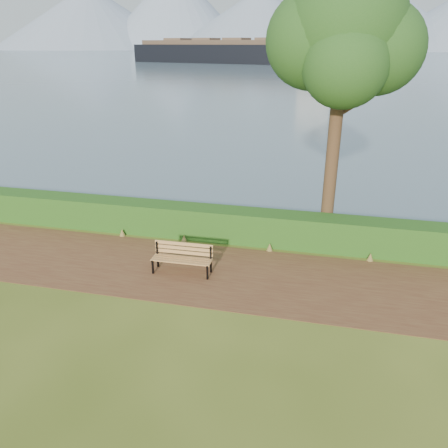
# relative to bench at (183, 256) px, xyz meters

# --- Properties ---
(ground) EXTENTS (140.00, 140.00, 0.00)m
(ground) POSITION_rel_bench_xyz_m (0.54, -0.21, -0.47)
(ground) COLOR #445618
(ground) RESTS_ON ground
(path) EXTENTS (40.00, 3.40, 0.01)m
(path) POSITION_rel_bench_xyz_m (0.54, 0.09, -0.46)
(path) COLOR #572D1D
(path) RESTS_ON ground
(hedge) EXTENTS (32.00, 0.85, 1.00)m
(hedge) POSITION_rel_bench_xyz_m (0.54, 2.39, 0.03)
(hedge) COLOR #204D16
(hedge) RESTS_ON ground
(water) EXTENTS (700.00, 510.00, 0.00)m
(water) POSITION_rel_bench_xyz_m (0.54, 259.79, -0.46)
(water) COLOR slate
(water) RESTS_ON ground
(mountains) EXTENTS (585.00, 190.00, 70.00)m
(mountains) POSITION_rel_bench_xyz_m (-8.63, 405.84, 27.23)
(mountains) COLOR #7A8BA3
(mountains) RESTS_ON ground
(bench) EXTENTS (1.64, 0.51, 0.81)m
(bench) POSITION_rel_bench_xyz_m (0.00, 0.00, 0.00)
(bench) COLOR black
(bench) RESTS_ON ground
(tree) EXTENTS (4.22, 3.54, 8.12)m
(tree) POSITION_rel_bench_xyz_m (3.72, 2.99, 5.57)
(tree) COLOR #392717
(tree) RESTS_ON ground
(cargo_ship) EXTENTS (73.90, 30.13, 22.29)m
(cargo_ship) POSITION_rel_bench_xyz_m (-19.81, 126.72, 2.85)
(cargo_ship) COLOR black
(cargo_ship) RESTS_ON ground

